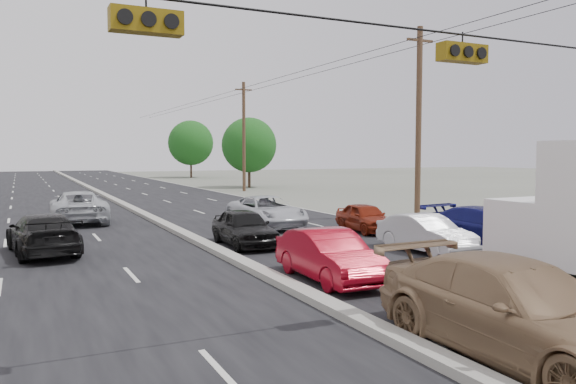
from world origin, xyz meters
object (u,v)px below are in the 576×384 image
tan_sedan (517,311)px  queue_car_d (488,228)px  utility_pole_right_c (244,136)px  tree_right_far (191,143)px  queue_car_b (426,234)px  queue_car_a (244,228)px  utility_pole_right_b (419,123)px  red_sedan (329,256)px  oncoming_near (43,234)px  tree_right_mid (249,145)px  oncoming_far (78,207)px  queue_car_e (365,218)px  queue_car_c (267,212)px

tan_sedan → queue_car_d: (7.96, 8.54, -0.08)m
utility_pole_right_c → tree_right_far: utility_pole_right_c is taller
queue_car_b → tan_sedan: bearing=-121.9°
queue_car_a → queue_car_b: queue_car_a is taller
utility_pole_right_b → queue_car_b: bearing=-126.9°
utility_pole_right_b → queue_car_d: (-3.14, -8.03, -4.36)m
red_sedan → oncoming_near: (-6.95, 7.81, 0.02)m
queue_car_d → oncoming_near: size_ratio=1.05×
utility_pole_right_c → tan_sedan: (-11.10, -41.58, -4.27)m
utility_pole_right_b → tan_sedan: (-11.10, -16.58, -4.27)m
tree_right_mid → tree_right_far: tree_right_far is taller
queue_car_d → tan_sedan: bearing=-140.8°
tree_right_far → red_sedan: tree_right_far is taller
oncoming_near → oncoming_far: size_ratio=0.86×
queue_car_b → queue_car_d: (2.66, -0.31, 0.08)m
utility_pole_right_c → tree_right_far: (3.50, 30.00, -0.15)m
tan_sedan → utility_pole_right_c: bearing=74.3°
queue_car_a → oncoming_far: oncoming_far is taller
queue_car_a → queue_car_d: queue_car_d is taller
tree_right_mid → queue_car_e: 33.40m
red_sedan → queue_car_d: size_ratio=0.82×
red_sedan → utility_pole_right_c: bearing=74.2°
red_sedan → queue_car_d: queue_car_d is taller
tan_sedan → queue_car_d: bearing=46.2°
queue_car_a → oncoming_far: size_ratio=0.71×
tan_sedan → queue_car_a: 12.93m
queue_car_a → oncoming_far: (-4.99, 10.27, 0.10)m
utility_pole_right_b → oncoming_far: 17.93m
red_sedan → tan_sedan: bearing=-88.2°
queue_car_b → queue_car_c: bearing=104.1°
utility_pole_right_b → tree_right_far: utility_pole_right_b is taller
utility_pole_right_b → red_sedan: size_ratio=2.36×
tree_right_far → oncoming_near: tree_right_far is taller
oncoming_near → oncoming_far: 9.13m
tree_right_far → utility_pole_right_c: bearing=-96.7°
utility_pole_right_c → queue_car_e: bearing=-99.9°
tan_sedan → queue_car_b: size_ratio=1.42×
tan_sedan → utility_pole_right_b: bearing=55.4°
utility_pole_right_c → oncoming_near: utility_pole_right_c is taller
queue_car_e → tan_sedan: bearing=-108.7°
queue_car_c → queue_car_e: size_ratio=1.41×
tree_right_far → oncoming_near: 61.36m
tree_right_mid → queue_car_d: (-5.64, -38.03, -3.59)m
tree_right_mid → queue_car_b: tree_right_mid is taller
queue_car_d → queue_car_e: bearing=98.6°
tree_right_far → oncoming_far: size_ratio=1.42×
red_sedan → oncoming_far: (-4.99, 16.72, 0.10)m
queue_car_c → queue_car_d: (5.01, -9.04, 0.02)m
tree_right_mid → oncoming_near: (-20.55, -32.29, -3.62)m
tree_right_far → tan_sedan: 73.17m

